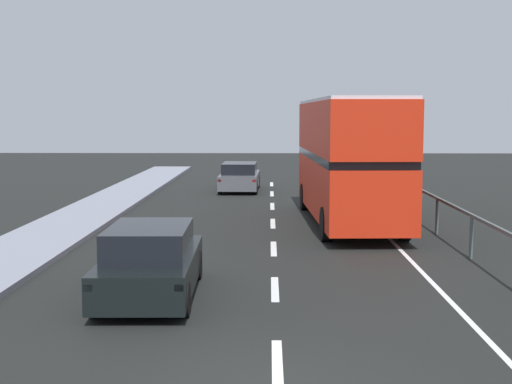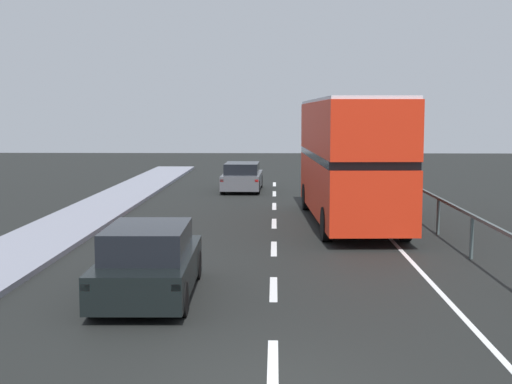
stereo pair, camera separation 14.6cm
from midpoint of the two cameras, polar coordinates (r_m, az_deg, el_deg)
name	(u,v)px [view 2 (the right image)]	position (r m, az deg, el deg)	size (l,w,h in m)	color
lane_paint_markings	(358,261)	(18.52, 8.16, -5.37)	(3.58, 46.00, 0.01)	silver
bridge_side_railing	(472,223)	(19.30, 16.70, -2.29)	(0.10, 42.00, 1.15)	#455253
double_decker_bus_red	(350,157)	(24.62, 7.48, 2.69)	(2.89, 10.16, 4.16)	red
hatchback_car_near	(149,262)	(14.89, -8.06, -5.45)	(1.89, 4.51, 1.46)	black
sedan_car_ahead	(242,177)	(35.11, -0.96, 1.16)	(1.89, 4.51, 1.36)	#4E5056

